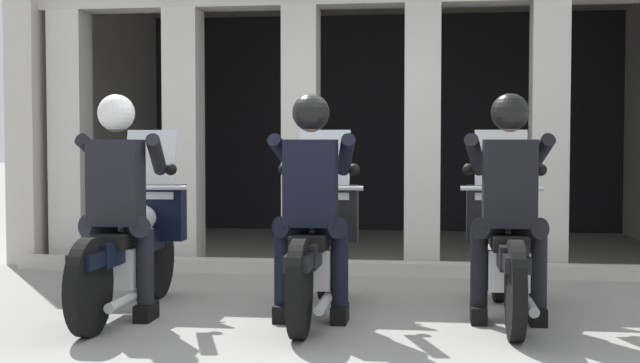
% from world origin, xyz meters
% --- Properties ---
extents(ground_plane, '(80.00, 80.00, 0.00)m').
position_xyz_m(ground_plane, '(0.00, 3.00, 0.00)').
color(ground_plane, gray).
extents(station_building, '(7.19, 4.31, 3.20)m').
position_xyz_m(station_building, '(0.13, 4.45, 1.94)').
color(station_building, black).
rests_on(station_building, ground).
extents(kerb_strip, '(6.69, 0.24, 0.12)m').
position_xyz_m(kerb_strip, '(0.13, 1.93, 0.06)').
color(kerb_strip, '#B7B5AD').
rests_on(kerb_strip, ground).
extents(motorcycle_left, '(0.62, 2.04, 1.35)m').
position_xyz_m(motorcycle_left, '(-1.35, -0.11, 0.50)').
color(motorcycle_left, black).
rests_on(motorcycle_left, ground).
extents(police_officer_left, '(0.63, 0.61, 1.58)m').
position_xyz_m(police_officer_left, '(-1.36, -0.39, 0.94)').
color(police_officer_left, black).
rests_on(police_officer_left, ground).
extents(motorcycle_center, '(0.62, 2.04, 1.35)m').
position_xyz_m(motorcycle_center, '(0.00, -0.00, 0.50)').
color(motorcycle_center, black).
rests_on(motorcycle_center, ground).
extents(police_officer_center, '(0.63, 0.61, 1.58)m').
position_xyz_m(police_officer_center, '(0.00, -0.29, 0.94)').
color(police_officer_center, black).
rests_on(police_officer_center, ground).
extents(motorcycle_right, '(0.62, 2.04, 1.35)m').
position_xyz_m(motorcycle_right, '(1.36, 0.11, 0.50)').
color(motorcycle_right, black).
rests_on(motorcycle_right, ground).
extents(police_officer_right, '(0.63, 0.61, 1.58)m').
position_xyz_m(police_officer_right, '(1.36, -0.17, 0.94)').
color(police_officer_right, black).
rests_on(police_officer_right, ground).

